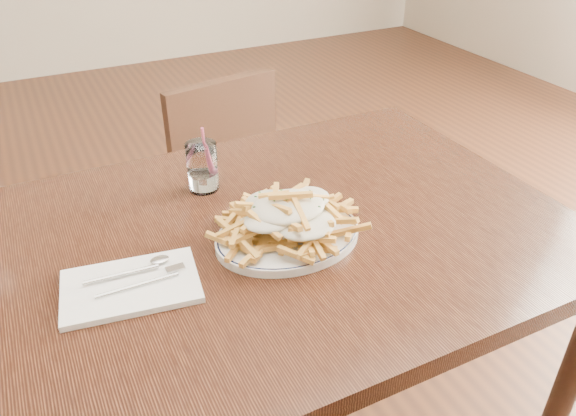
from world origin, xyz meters
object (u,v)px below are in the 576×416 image
loaded_fries (288,213)px  water_glass (203,169)px  chair_far (213,173)px  fries_plate (288,236)px  table (258,265)px

loaded_fries → water_glass: size_ratio=2.20×
chair_far → water_glass: water_glass is taller
fries_plate → loaded_fries: 0.05m
table → fries_plate: size_ratio=4.02×
loaded_fries → water_glass: water_glass is taller
loaded_fries → water_glass: bearing=106.8°
loaded_fries → chair_far: bearing=81.0°
loaded_fries → water_glass: (-0.08, 0.25, -0.01)m
table → loaded_fries: 0.15m
chair_far → water_glass: 0.70m
fries_plate → chair_far: bearing=81.0°
fries_plate → water_glass: water_glass is taller
water_glass → table: bearing=-80.4°
table → water_glass: (-0.03, 0.20, 0.12)m
table → chair_far: bearing=77.6°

